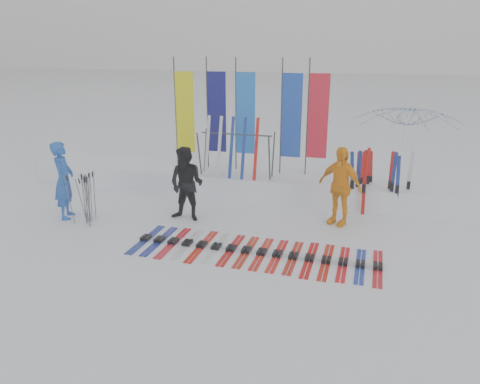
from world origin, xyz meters
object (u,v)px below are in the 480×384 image
(tent_canopy, at_px, (403,151))
(ski_row, at_px, (254,251))
(person_black, at_px, (187,184))
(person_blue, at_px, (64,180))
(person_yellow, at_px, (340,186))
(ski_rack, at_px, (236,148))

(tent_canopy, bearing_deg, ski_row, -122.42)
(tent_canopy, bearing_deg, person_black, -146.80)
(person_blue, distance_m, person_black, 3.03)
(person_blue, xyz_separation_m, person_yellow, (6.53, 1.45, -0.01))
(ski_row, bearing_deg, person_blue, 171.71)
(person_black, bearing_deg, ski_row, -30.10)
(tent_canopy, xyz_separation_m, ski_rack, (-4.44, -1.21, 0.07))
(person_blue, xyz_separation_m, tent_canopy, (8.01, 4.00, 0.35))
(person_blue, xyz_separation_m, ski_rack, (3.57, 2.80, 0.42))
(ski_row, relative_size, ski_rack, 2.52)
(person_blue, bearing_deg, person_yellow, -99.02)
(tent_canopy, relative_size, ski_rack, 1.43)
(person_black, relative_size, tent_canopy, 0.62)
(tent_canopy, height_order, ski_row, tent_canopy)
(ski_rack, bearing_deg, person_blue, -141.96)
(tent_canopy, xyz_separation_m, ski_row, (-3.01, -4.73, -1.28))
(person_black, relative_size, ski_rack, 0.89)
(person_blue, height_order, ski_rack, person_blue)
(ski_rack, bearing_deg, ski_row, -67.89)
(person_yellow, bearing_deg, person_blue, -141.73)
(person_blue, relative_size, person_black, 1.06)
(person_black, height_order, person_yellow, person_yellow)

